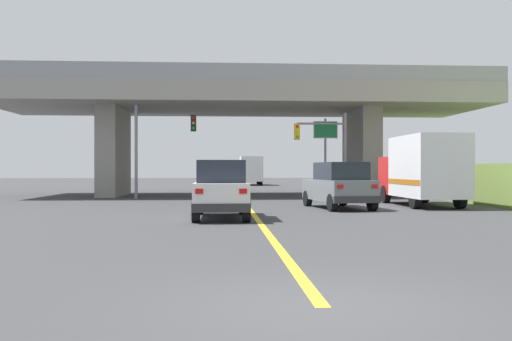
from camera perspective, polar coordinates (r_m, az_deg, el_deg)
name	(u,v)px	position (r m, az deg, el deg)	size (l,w,h in m)	color
ground	(239,195)	(37.71, -1.69, -2.50)	(160.00, 160.00, 0.00)	#353538
overpass_bridge	(239,109)	(37.89, -1.69, 6.20)	(31.53, 10.00, 7.84)	gray
lane_divider_stripe	(255,216)	(20.86, -0.12, -4.58)	(0.20, 27.65, 0.01)	yellow
suv_lead	(221,189)	(19.93, -3.51, -1.90)	(1.88, 4.55, 2.02)	silver
suv_crossing	(339,185)	(25.14, 8.29, -1.48)	(2.56, 4.89, 2.02)	slate
box_truck	(423,170)	(27.65, 16.34, 0.04)	(2.33, 6.52, 3.25)	red
sedan_oncoming	(220,178)	(47.26, -3.61, -0.75)	(1.94, 4.62, 2.02)	slate
traffic_signal_nearside	(327,144)	(34.03, 7.11, 2.67)	(3.12, 0.36, 5.08)	slate
traffic_signal_farside	(157,138)	(33.69, -9.87, 3.24)	(3.57, 0.36, 5.47)	slate
highway_sign	(325,140)	(35.30, 6.97, 3.08)	(1.50, 0.17, 4.84)	slate
semi_truck_distant	(251,170)	(62.61, -0.54, 0.02)	(2.33, 6.90, 3.10)	silver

